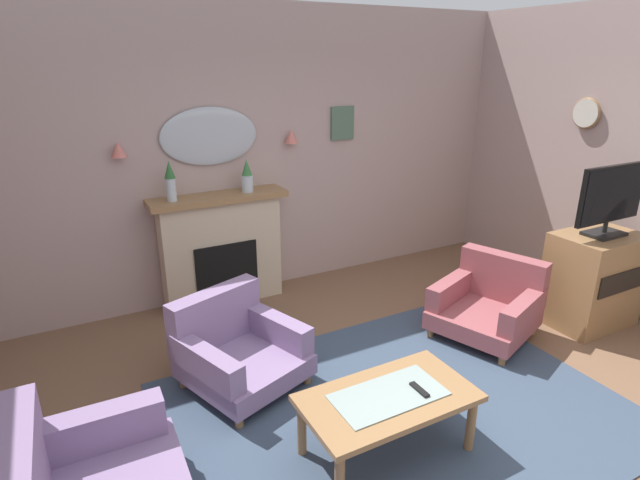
# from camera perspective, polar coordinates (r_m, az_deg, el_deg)

# --- Properties ---
(floor) EXTENTS (6.93, 6.37, 0.10)m
(floor) POSITION_cam_1_polar(r_m,az_deg,el_deg) (3.84, 10.60, -20.70)
(floor) COLOR brown
(floor) RESTS_ON ground
(wall_back) EXTENTS (6.93, 0.10, 2.96)m
(wall_back) POSITION_cam_1_polar(r_m,az_deg,el_deg) (5.39, -6.78, 9.60)
(wall_back) COLOR #B29993
(wall_back) RESTS_ON ground
(patterned_rug) EXTENTS (3.20, 2.40, 0.01)m
(patterned_rug) POSITION_cam_1_polar(r_m,az_deg,el_deg) (3.92, 8.76, -18.50)
(patterned_rug) COLOR #38475B
(patterned_rug) RESTS_ON ground
(fireplace) EXTENTS (1.36, 0.36, 1.16)m
(fireplace) POSITION_cam_1_polar(r_m,az_deg,el_deg) (5.26, -11.02, -1.17)
(fireplace) COLOR beige
(fireplace) RESTS_ON ground
(mantel_vase_left) EXTENTS (0.10, 0.10, 0.38)m
(mantel_vase_left) POSITION_cam_1_polar(r_m,az_deg,el_deg) (4.91, -16.56, 6.47)
(mantel_vase_left) COLOR silver
(mantel_vase_left) RESTS_ON fireplace
(mantel_vase_right) EXTENTS (0.12, 0.12, 0.33)m
(mantel_vase_right) POSITION_cam_1_polar(r_m,az_deg,el_deg) (5.11, -8.25, 7.06)
(mantel_vase_right) COLOR silver
(mantel_vase_right) RESTS_ON fireplace
(wall_mirror) EXTENTS (0.96, 0.06, 0.56)m
(wall_mirror) POSITION_cam_1_polar(r_m,az_deg,el_deg) (5.11, -12.36, 11.36)
(wall_mirror) COLOR #B2BCC6
(wall_sconce_left) EXTENTS (0.14, 0.14, 0.14)m
(wall_sconce_left) POSITION_cam_1_polar(r_m,az_deg,el_deg) (4.91, -21.81, 9.48)
(wall_sconce_left) COLOR #D17066
(wall_sconce_right) EXTENTS (0.14, 0.14, 0.14)m
(wall_sconce_right) POSITION_cam_1_polar(r_m,az_deg,el_deg) (5.37, -3.26, 11.62)
(wall_sconce_right) COLOR #D17066
(wall_clock) EXTENTS (0.04, 0.31, 0.31)m
(wall_clock) POSITION_cam_1_polar(r_m,az_deg,el_deg) (5.93, 27.86, 12.55)
(wall_clock) COLOR silver
(framed_picture) EXTENTS (0.28, 0.03, 0.36)m
(framed_picture) POSITION_cam_1_polar(r_m,az_deg,el_deg) (5.71, 2.54, 13.04)
(framed_picture) COLOR #4C6B56
(coffee_table) EXTENTS (1.10, 0.60, 0.45)m
(coffee_table) POSITION_cam_1_polar(r_m,az_deg,el_deg) (3.36, 7.70, -17.76)
(coffee_table) COLOR olive
(coffee_table) RESTS_ON ground
(tv_remote) EXTENTS (0.04, 0.16, 0.02)m
(tv_remote) POSITION_cam_1_polar(r_m,az_deg,el_deg) (3.38, 11.16, -16.29)
(tv_remote) COLOR black
(tv_remote) RESTS_ON coffee_table
(armchair_near_fireplace) EXTENTS (1.03, 1.04, 0.71)m
(armchair_near_fireplace) POSITION_cam_1_polar(r_m,az_deg,el_deg) (4.07, -9.47, -11.86)
(armchair_near_fireplace) COLOR gray
(armchair_near_fireplace) RESTS_ON ground
(armchair_in_corner) EXTENTS (1.04, 1.03, 0.71)m
(armchair_in_corner) POSITION_cam_1_polar(r_m,az_deg,el_deg) (4.93, 18.56, -6.71)
(armchair_in_corner) COLOR #934C51
(armchair_in_corner) RESTS_ON ground
(tv_cabinet) EXTENTS (0.80, 0.58, 0.90)m
(tv_cabinet) POSITION_cam_1_polar(r_m,az_deg,el_deg) (5.45, 28.43, -3.91)
(tv_cabinet) COLOR olive
(tv_cabinet) RESTS_ON ground
(tv_flatscreen) EXTENTS (0.84, 0.24, 0.65)m
(tv_flatscreen) POSITION_cam_1_polar(r_m,az_deg,el_deg) (5.21, 30.04, 4.07)
(tv_flatscreen) COLOR black
(tv_flatscreen) RESTS_ON tv_cabinet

